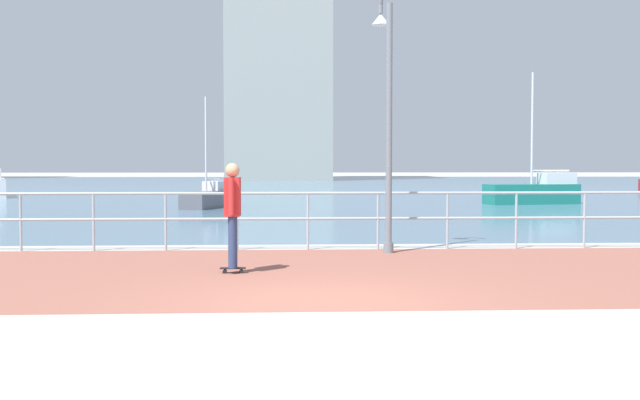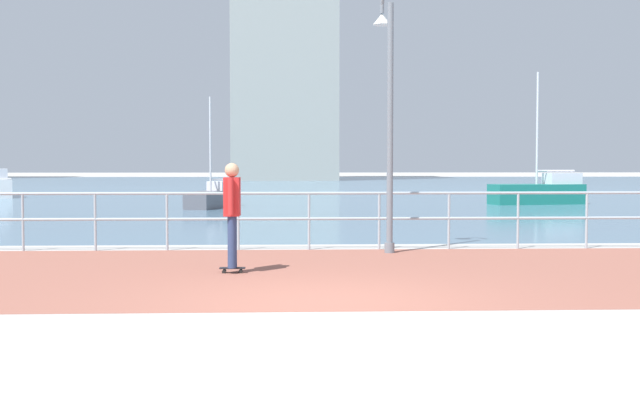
{
  "view_description": "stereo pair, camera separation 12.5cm",
  "coord_description": "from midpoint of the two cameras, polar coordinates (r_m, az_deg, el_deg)",
  "views": [
    {
      "loc": [
        -0.53,
        -9.28,
        1.7
      ],
      "look_at": [
        0.12,
        3.5,
        1.1
      ],
      "focal_mm": 42.89,
      "sensor_mm": 36.0,
      "label": 1
    },
    {
      "loc": [
        -0.4,
        -9.28,
        1.7
      ],
      "look_at": [
        0.12,
        3.5,
        1.1
      ],
      "focal_mm": 42.89,
      "sensor_mm": 36.0,
      "label": 2
    }
  ],
  "objects": [
    {
      "name": "harbor_water",
      "position": [
        60.13,
        -2.47,
        1.06
      ],
      "size": [
        180.0,
        88.0,
        0.0
      ],
      "primitive_type": "cube",
      "color": "slate",
      "rests_on": "ground"
    },
    {
      "name": "brick_paving",
      "position": [
        12.03,
        -0.68,
        -5.42
      ],
      "size": [
        28.0,
        6.41,
        0.01
      ],
      "primitive_type": "cube",
      "color": "#935647",
      "rests_on": "ground"
    },
    {
      "name": "sailboat_teal",
      "position": [
        30.16,
        -8.52,
        0.2
      ],
      "size": [
        1.81,
        3.22,
        4.32
      ],
      "color": "#595960",
      "rests_on": "ground"
    },
    {
      "name": "sailboat_navy",
      "position": [
        33.9,
        15.61,
        0.61
      ],
      "size": [
        4.15,
        1.95,
        5.61
      ],
      "color": "#197266",
      "rests_on": "ground"
    },
    {
      "name": "ground",
      "position": [
        49.31,
        -2.37,
        0.7
      ],
      "size": [
        220.0,
        220.0,
        0.0
      ],
      "primitive_type": "plane",
      "color": "#ADAAA5"
    },
    {
      "name": "lamppost",
      "position": [
        14.85,
        4.74,
        7.52
      ],
      "size": [
        0.37,
        0.81,
        5.34
      ],
      "color": "slate",
      "rests_on": "ground"
    },
    {
      "name": "skateboarder",
      "position": [
        11.94,
        -6.84,
        -0.53
      ],
      "size": [
        0.4,
        0.55,
        1.72
      ],
      "color": "black",
      "rests_on": "ground"
    },
    {
      "name": "waterfront_railing",
      "position": [
        15.14,
        -1.15,
        -0.75
      ],
      "size": [
        25.25,
        0.06,
        1.15
      ],
      "color": "#9EADB7",
      "rests_on": "ground"
    },
    {
      "name": "tower_concrete",
      "position": [
        87.93,
        -3.15,
        12.47
      ],
      "size": [
        11.15,
        16.86,
        34.99
      ],
      "color": "#939993",
      "rests_on": "ground"
    }
  ]
}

